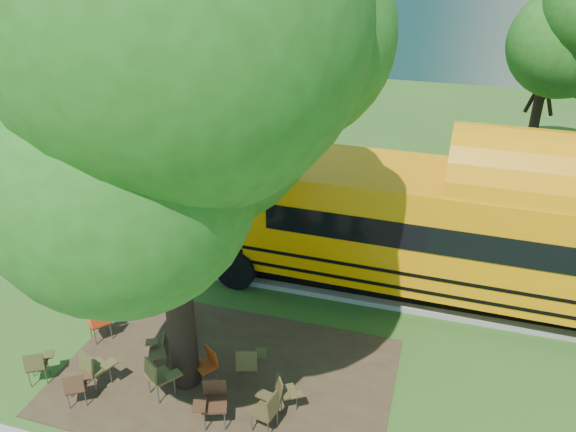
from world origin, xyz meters
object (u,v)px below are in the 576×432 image
(bg_car_silver, at_px, (5,126))
(chair_2, at_px, (76,385))
(chair_7, at_px, (285,390))
(chair_11, at_px, (249,361))
(chair_1, at_px, (94,366))
(chair_9, at_px, (160,349))
(chair_8, at_px, (101,319))
(chair_0, at_px, (37,363))
(chair_3, at_px, (207,362))
(school_bus, at_px, (490,235))
(pedestrian_b, at_px, (0,101))
(main_tree, at_px, (158,106))
(bg_car_red, at_px, (93,138))
(chair_4, at_px, (158,375))
(chair_10, at_px, (177,313))
(chair_5, at_px, (213,398))
(black_car, at_px, (102,193))
(chair_6, at_px, (268,408))

(bg_car_silver, bearing_deg, chair_2, -151.31)
(chair_7, xyz_separation_m, chair_11, (-0.93, 0.46, 0.10))
(chair_1, relative_size, chair_9, 1.10)
(chair_8, bearing_deg, chair_0, -157.18)
(chair_3, distance_m, chair_7, 1.82)
(school_bus, relative_size, bg_car_silver, 3.25)
(chair_3, bearing_deg, pedestrian_b, -5.66)
(main_tree, distance_m, chair_2, 5.85)
(chair_2, distance_m, bg_car_red, 14.88)
(school_bus, height_order, chair_9, school_bus)
(chair_4, bearing_deg, chair_3, 78.19)
(main_tree, bearing_deg, chair_2, -145.84)
(chair_7, height_order, chair_10, chair_10)
(chair_9, relative_size, bg_car_silver, 0.20)
(chair_1, relative_size, bg_car_red, 0.18)
(chair_5, distance_m, black_car, 10.39)
(bg_car_red, bearing_deg, chair_4, -127.51)
(chair_2, xyz_separation_m, chair_8, (-0.70, 1.90, 0.07))
(chair_9, xyz_separation_m, pedestrian_b, (-16.61, 14.22, 0.42))
(chair_11, bearing_deg, chair_7, -42.68)
(chair_0, height_order, chair_2, chair_0)
(chair_1, height_order, chair_9, chair_1)
(chair_1, bearing_deg, pedestrian_b, 157.71)
(main_tree, distance_m, pedestrian_b, 23.10)
(chair_5, distance_m, pedestrian_b, 23.85)
(bg_car_red, bearing_deg, chair_6, -121.60)
(black_car, bearing_deg, main_tree, -152.47)
(chair_7, xyz_separation_m, bg_car_red, (-12.04, 11.43, 0.24))
(chair_7, relative_size, black_car, 0.20)
(black_car, bearing_deg, chair_1, -164.04)
(chair_1, relative_size, bg_car_silver, 0.22)
(chair_11, relative_size, bg_car_silver, 0.23)
(chair_4, bearing_deg, chair_6, 28.71)
(main_tree, relative_size, school_bus, 0.70)
(chair_4, xyz_separation_m, chair_7, (2.52, 0.43, -0.11))
(chair_5, height_order, chair_8, chair_5)
(chair_3, bearing_deg, chair_4, 78.71)
(chair_8, distance_m, chair_10, 1.73)
(chair_5, bearing_deg, school_bus, -149.93)
(chair_9, bearing_deg, main_tree, -131.86)
(chair_7, bearing_deg, chair_2, -107.85)
(chair_5, distance_m, chair_11, 1.20)
(main_tree, distance_m, chair_1, 5.68)
(chair_6, bearing_deg, chair_10, 64.81)
(chair_8, xyz_separation_m, bg_car_red, (-7.36, 10.61, 0.15))
(chair_7, bearing_deg, chair_0, -114.41)
(chair_0, bearing_deg, chair_10, 19.92)
(chair_1, height_order, chair_10, chair_1)
(pedestrian_b, bearing_deg, chair_9, 30.23)
(chair_2, height_order, pedestrian_b, pedestrian_b)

